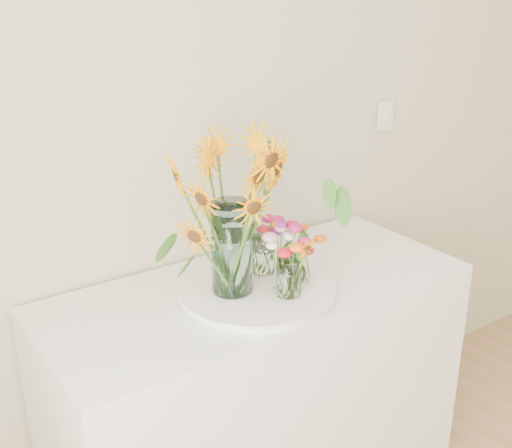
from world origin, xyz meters
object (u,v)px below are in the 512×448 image
at_px(mason_jar, 232,248).
at_px(counter, 257,401).
at_px(tray, 256,291).
at_px(small_vase_a, 289,277).
at_px(small_vase_c, 264,255).
at_px(small_vase_b, 295,266).

bearing_deg(mason_jar, counter, 15.75).
distance_m(counter, tray, 0.47).
distance_m(small_vase_a, small_vase_c, 0.18).
xyz_separation_m(counter, small_vase_c, (0.04, 0.02, 0.54)).
height_order(mason_jar, small_vase_a, mason_jar).
height_order(tray, mason_jar, mason_jar).
bearing_deg(counter, mason_jar, -164.25).
height_order(counter, small_vase_c, small_vase_c).
height_order(mason_jar, small_vase_c, mason_jar).
bearing_deg(small_vase_c, small_vase_b, -70.47).
bearing_deg(small_vase_c, counter, -151.49).
distance_m(tray, small_vase_a, 0.14).
xyz_separation_m(small_vase_a, small_vase_c, (0.03, 0.17, 0.00)).
distance_m(mason_jar, small_vase_b, 0.22).
relative_size(small_vase_a, small_vase_c, 1.00).
relative_size(counter, small_vase_a, 10.85).
xyz_separation_m(counter, tray, (-0.04, -0.05, 0.46)).
bearing_deg(small_vase_c, small_vase_a, -99.99).
bearing_deg(counter, small_vase_a, -86.84).
height_order(tray, small_vase_a, small_vase_a).
bearing_deg(mason_jar, small_vase_a, -43.90).
xyz_separation_m(mason_jar, small_vase_c, (0.16, 0.05, -0.08)).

